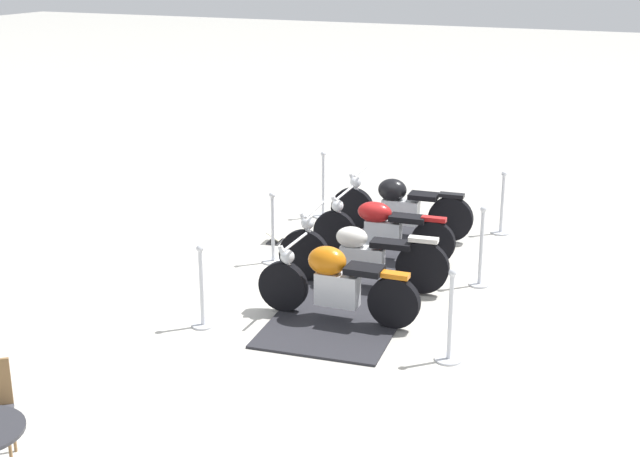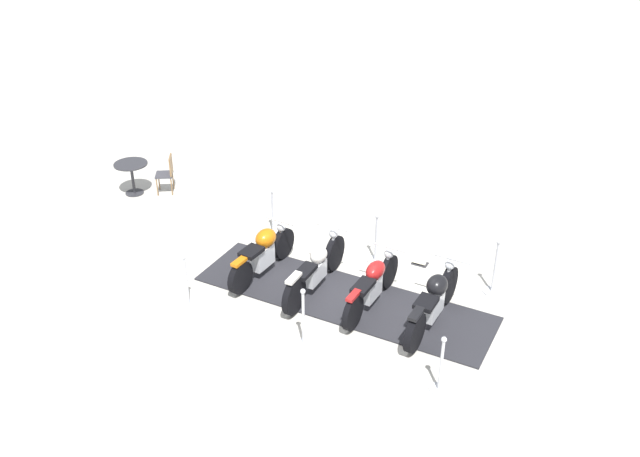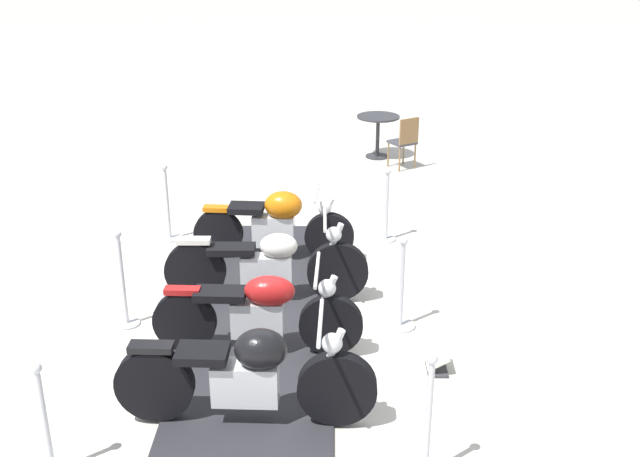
{
  "view_description": "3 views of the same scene",
  "coord_description": "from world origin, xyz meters",
  "px_view_note": "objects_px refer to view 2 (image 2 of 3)",
  "views": [
    {
      "loc": [
        -4.0,
        11.0,
        4.43
      ],
      "look_at": [
        0.21,
        1.4,
        1.05
      ],
      "focal_mm": 49.25,
      "sensor_mm": 36.0,
      "label": 1
    },
    {
      "loc": [
        -9.23,
        -5.56,
        7.63
      ],
      "look_at": [
        0.89,
        1.09,
        0.74
      ],
      "focal_mm": 39.47,
      "sensor_mm": 36.0,
      "label": 2
    },
    {
      "loc": [
        1.45,
        -7.21,
        4.19
      ],
      "look_at": [
        0.46,
        1.5,
        0.57
      ],
      "focal_mm": 42.53,
      "sensor_mm": 36.0,
      "label": 3
    }
  ],
  "objects_px": {
    "stanchion_left_rear": "(187,289)",
    "cafe_chair_near_table": "(167,172)",
    "motorcycle_copper": "(263,252)",
    "stanchion_left_front": "(440,372)",
    "motorcycle_black": "(434,300)",
    "info_placard": "(420,262)",
    "stanchion_right_front": "(494,276)",
    "stanchion_left_mid": "(303,324)",
    "motorcycle_cream": "(316,268)",
    "cafe_table": "(132,171)",
    "motorcycle_maroon": "(373,284)",
    "stanchion_right_mid": "(376,246)",
    "stanchion_right_rear": "(273,218)"
  },
  "relations": [
    {
      "from": "stanchion_left_rear",
      "to": "cafe_chair_near_table",
      "type": "height_order",
      "value": "stanchion_left_rear"
    },
    {
      "from": "motorcycle_copper",
      "to": "stanchion_left_front",
      "type": "height_order",
      "value": "stanchion_left_front"
    },
    {
      "from": "motorcycle_black",
      "to": "info_placard",
      "type": "height_order",
      "value": "motorcycle_black"
    },
    {
      "from": "stanchion_right_front",
      "to": "stanchion_left_front",
      "type": "bearing_deg",
      "value": -174.29
    },
    {
      "from": "stanchion_left_front",
      "to": "stanchion_left_mid",
      "type": "bearing_deg",
      "value": 95.71
    },
    {
      "from": "motorcycle_black",
      "to": "stanchion_left_mid",
      "type": "bearing_deg",
      "value": 133.07
    },
    {
      "from": "motorcycle_cream",
      "to": "stanchion_right_front",
      "type": "height_order",
      "value": "stanchion_right_front"
    },
    {
      "from": "stanchion_left_front",
      "to": "cafe_chair_near_table",
      "type": "bearing_deg",
      "value": 71.92
    },
    {
      "from": "cafe_table",
      "to": "motorcycle_cream",
      "type": "bearing_deg",
      "value": -99.63
    },
    {
      "from": "stanchion_left_mid",
      "to": "cafe_chair_near_table",
      "type": "bearing_deg",
      "value": 63.56
    },
    {
      "from": "motorcycle_cream",
      "to": "stanchion_left_rear",
      "type": "bearing_deg",
      "value": 129.34
    },
    {
      "from": "motorcycle_maroon",
      "to": "motorcycle_black",
      "type": "bearing_deg",
      "value": -88.46
    },
    {
      "from": "stanchion_right_mid",
      "to": "motorcycle_black",
      "type": "bearing_deg",
      "value": -124.68
    },
    {
      "from": "cafe_chair_near_table",
      "to": "motorcycle_cream",
      "type": "bearing_deg",
      "value": 126.36
    },
    {
      "from": "stanchion_right_front",
      "to": "stanchion_left_front",
      "type": "distance_m",
      "value": 3.02
    },
    {
      "from": "motorcycle_maroon",
      "to": "stanchion_right_front",
      "type": "bearing_deg",
      "value": -49.53
    },
    {
      "from": "motorcycle_maroon",
      "to": "motorcycle_cream",
      "type": "height_order",
      "value": "motorcycle_cream"
    },
    {
      "from": "motorcycle_black",
      "to": "motorcycle_copper",
      "type": "height_order",
      "value": "motorcycle_black"
    },
    {
      "from": "motorcycle_copper",
      "to": "stanchion_left_rear",
      "type": "relative_size",
      "value": 1.91
    },
    {
      "from": "motorcycle_black",
      "to": "stanchion_right_rear",
      "type": "distance_m",
      "value": 4.4
    },
    {
      "from": "stanchion_right_front",
      "to": "stanchion_left_mid",
      "type": "xyz_separation_m",
      "value": [
        -3.25,
        2.1,
        0.07
      ]
    },
    {
      "from": "motorcycle_cream",
      "to": "stanchion_left_mid",
      "type": "height_order",
      "value": "stanchion_left_mid"
    },
    {
      "from": "motorcycle_maroon",
      "to": "stanchion_left_rear",
      "type": "height_order",
      "value": "stanchion_left_rear"
    },
    {
      "from": "stanchion_left_rear",
      "to": "info_placard",
      "type": "relative_size",
      "value": 3.34
    },
    {
      "from": "motorcycle_black",
      "to": "stanchion_right_mid",
      "type": "height_order",
      "value": "stanchion_right_mid"
    },
    {
      "from": "stanchion_right_mid",
      "to": "info_placard",
      "type": "distance_m",
      "value": 0.95
    },
    {
      "from": "cafe_chair_near_table",
      "to": "stanchion_left_rear",
      "type": "bearing_deg",
      "value": 100.49
    },
    {
      "from": "stanchion_right_front",
      "to": "stanchion_right_mid",
      "type": "bearing_deg",
      "value": 95.71
    },
    {
      "from": "motorcycle_black",
      "to": "info_placard",
      "type": "bearing_deg",
      "value": 27.79
    },
    {
      "from": "stanchion_left_mid",
      "to": "stanchion_right_mid",
      "type": "bearing_deg",
      "value": 5.71
    },
    {
      "from": "stanchion_left_front",
      "to": "cafe_table",
      "type": "distance_m",
      "value": 9.31
    },
    {
      "from": "stanchion_right_front",
      "to": "cafe_table",
      "type": "height_order",
      "value": "stanchion_right_front"
    },
    {
      "from": "stanchion_right_front",
      "to": "cafe_chair_near_table",
      "type": "xyz_separation_m",
      "value": [
        -0.27,
        8.09,
        0.19
      ]
    },
    {
      "from": "motorcycle_cream",
      "to": "motorcycle_black",
      "type": "bearing_deg",
      "value": -90.46
    },
    {
      "from": "cafe_chair_near_table",
      "to": "stanchion_right_front",
      "type": "bearing_deg",
      "value": 144.25
    },
    {
      "from": "motorcycle_black",
      "to": "cafe_table",
      "type": "bearing_deg",
      "value": 80.4
    },
    {
      "from": "cafe_table",
      "to": "stanchion_right_mid",
      "type": "bearing_deg",
      "value": -85.21
    },
    {
      "from": "motorcycle_cream",
      "to": "stanchion_right_mid",
      "type": "height_order",
      "value": "stanchion_right_mid"
    },
    {
      "from": "stanchion_right_rear",
      "to": "cafe_table",
      "type": "height_order",
      "value": "stanchion_right_rear"
    },
    {
      "from": "motorcycle_cream",
      "to": "stanchion_right_rear",
      "type": "bearing_deg",
      "value": 50.33
    },
    {
      "from": "stanchion_left_rear",
      "to": "cafe_table",
      "type": "height_order",
      "value": "stanchion_left_rear"
    },
    {
      "from": "motorcycle_copper",
      "to": "motorcycle_black",
      "type": "bearing_deg",
      "value": -86.8
    },
    {
      "from": "motorcycle_copper",
      "to": "stanchion_right_mid",
      "type": "bearing_deg",
      "value": -46.38
    },
    {
      "from": "motorcycle_black",
      "to": "stanchion_left_front",
      "type": "bearing_deg",
      "value": -154.98
    },
    {
      "from": "stanchion_left_rear",
      "to": "stanchion_left_front",
      "type": "distance_m",
      "value": 4.82
    },
    {
      "from": "motorcycle_cream",
      "to": "cafe_chair_near_table",
      "type": "height_order",
      "value": "motorcycle_cream"
    },
    {
      "from": "motorcycle_black",
      "to": "info_placard",
      "type": "distance_m",
      "value": 2.03
    },
    {
      "from": "stanchion_left_front",
      "to": "cafe_chair_near_table",
      "type": "height_order",
      "value": "stanchion_left_front"
    },
    {
      "from": "stanchion_right_rear",
      "to": "cafe_chair_near_table",
      "type": "distance_m",
      "value": 3.3
    },
    {
      "from": "motorcycle_copper",
      "to": "info_placard",
      "type": "xyz_separation_m",
      "value": [
        2.02,
        -2.4,
        -0.45
      ]
    }
  ]
}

